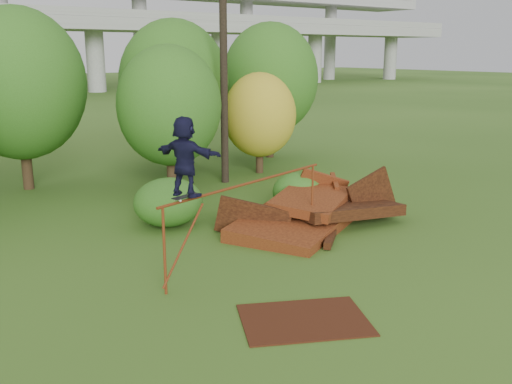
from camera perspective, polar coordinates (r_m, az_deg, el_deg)
ground at (r=13.37m, az=7.97°, el=-7.84°), size 240.00×240.00×0.00m
scrap_pile at (r=16.58m, az=5.54°, el=-2.16°), size 5.92×4.10×1.90m
grind_rail at (r=13.59m, az=-0.66°, el=-0.50°), size 5.61×1.50×1.92m
skateboard at (r=12.00m, az=-7.01°, el=-0.43°), size 0.69×0.34×0.07m
skater at (r=11.82m, az=-7.13°, el=3.56°), size 1.09×1.61×1.67m
flat_plate at (r=11.02m, az=4.84°, el=-12.61°), size 2.86×2.56×0.03m
tree_1 at (r=22.04m, az=-22.63°, el=9.95°), size 4.66×4.66×6.49m
tree_2 at (r=20.39m, az=-8.68°, el=8.51°), size 3.67×3.67×5.18m
tree_3 at (r=23.97m, az=-8.20°, el=10.71°), size 4.49×4.49×6.23m
tree_4 at (r=23.36m, az=0.36°, el=7.70°), size 2.98×2.98×4.11m
tree_5 at (r=26.87m, az=1.43°, el=11.26°), size 4.44×4.44×6.24m
shrub_left at (r=16.59m, az=-8.76°, el=-1.01°), size 2.02×1.87×1.40m
shrub_right at (r=18.11m, az=4.26°, el=0.08°), size 1.71×1.56×1.21m
utility_pole at (r=21.50m, az=-3.27°, el=14.08°), size 1.40×0.28×9.83m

